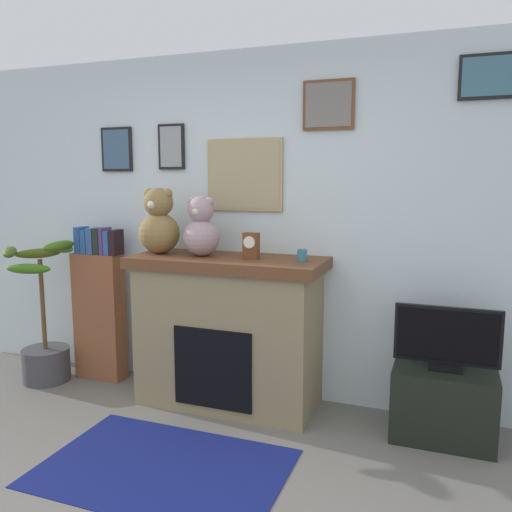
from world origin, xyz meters
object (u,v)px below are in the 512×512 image
Objects in this scene: bookshelf at (99,308)px; television at (447,339)px; candle_jar at (302,255)px; teddy_bear_grey at (201,229)px; mantel_clock at (251,246)px; tv_stand at (443,404)px; teddy_bear_cream at (159,224)px; potted_plant at (44,335)px; fireplace at (228,330)px.

bookshelf is 2.71m from television.
television is at bearing -0.13° from candle_jar.
mantel_clock is at bearing -0.09° from teddy_bear_grey.
tv_stand is 0.43m from television.
television is 2.16m from teddy_bear_cream.
mantel_clock reaches higher than television.
candle_jar reaches higher than tv_stand.
potted_plant is (-0.39, -0.21, -0.21)m from bookshelf.
teddy_bear_grey is at bearing 179.95° from television.
mantel_clock is (1.78, 0.11, 0.80)m from potted_plant.
tv_stand is 1.63m from mantel_clock.
tv_stand is at bearing 0.02° from mantel_clock.
teddy_bear_cream is (-2.05, 0.00, 1.09)m from tv_stand.
television is (0.00, -0.00, 0.43)m from tv_stand.
television is 1.82m from teddy_bear_grey.
mantel_clock is 0.75m from teddy_bear_cream.
bookshelf is 2.94× the size of teddy_bear_grey.
bookshelf reaches higher than potted_plant.
teddy_bear_grey is (1.39, 0.11, 0.91)m from potted_plant.
fireplace is 2.86× the size of teddy_bear_cream.
teddy_bear_grey is at bearing 4.59° from potted_plant.
teddy_bear_cream is (-0.74, 0.00, 0.13)m from mantel_clock.
bookshelf is 1.84m from candle_jar.
potted_plant is at bearing -177.96° from television.
fireplace reaches higher than television.
bookshelf reaches higher than tv_stand.
mantel_clock is at bearing -5.76° from fireplace.
mantel_clock is at bearing -4.15° from bookshelf.
mantel_clock is (-1.32, 0.00, 0.53)m from television.
mantel_clock reaches higher than fireplace.
potted_plant is 13.66× the size of candle_jar.
television is 1.42m from mantel_clock.
tv_stand is (1.50, -0.02, -0.33)m from fireplace.
teddy_bear_grey is at bearing -179.96° from candle_jar.
teddy_bear_cream reaches higher than fireplace.
fireplace is 0.77m from teddy_bear_grey.
potted_plant is (-1.59, -0.13, -0.17)m from fireplace.
teddy_bear_grey is (-0.39, 0.00, 0.10)m from mantel_clock.
fireplace is 7.71× the size of mantel_clock.
tv_stand is (3.10, 0.11, -0.16)m from potted_plant.
mantel_clock is 0.42× the size of teddy_bear_grey.
candle_jar is (1.76, -0.10, 0.54)m from bookshelf.
potted_plant reaches higher than tv_stand.
potted_plant reaches higher than fireplace.
potted_plant is 1.40m from teddy_bear_cream.
teddy_bear_cream reaches higher than potted_plant.
tv_stand is at bearing -0.70° from fireplace.
candle_jar is at bearing -3.24° from bookshelf.
bookshelf is at bearing 171.24° from teddy_bear_cream.
potted_plant is at bearing -175.33° from fireplace.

